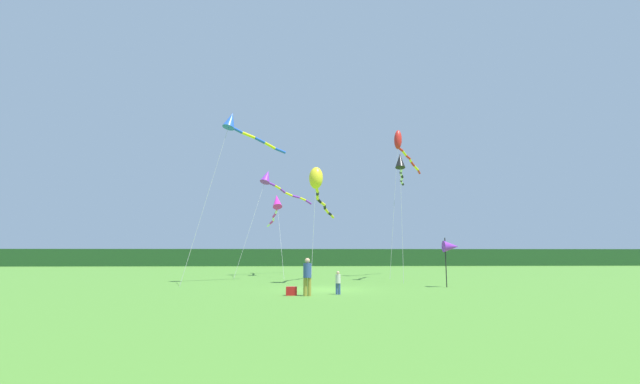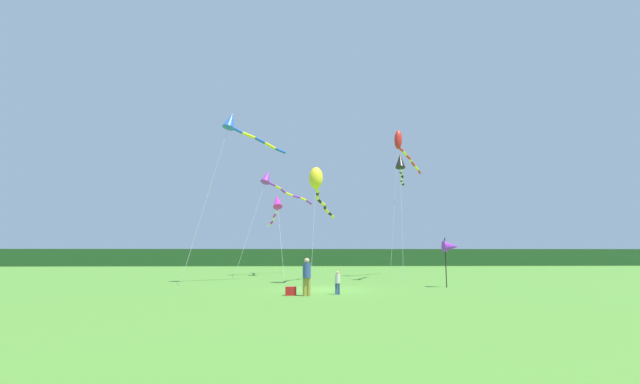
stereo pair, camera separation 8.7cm
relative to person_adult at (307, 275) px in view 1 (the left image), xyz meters
name	(u,v)px [view 1 (the left image)]	position (x,y,z in m)	size (l,w,h in m)	color
ground_plane	(325,290)	(1.03, 3.56, -0.99)	(120.00, 120.00, 0.00)	#4C842D
distant_treeline	(309,257)	(1.03, 48.56, 0.34)	(108.00, 3.75, 2.67)	#234C23
person_adult	(307,275)	(0.00, 0.00, 0.00)	(0.39, 0.39, 1.77)	olive
person_child	(338,281)	(1.52, 0.67, -0.36)	(0.25, 0.25, 1.13)	#334C8C
cooler_box	(291,291)	(-0.75, 0.31, -0.79)	(0.52, 0.30, 0.41)	red
banner_flag_pole	(451,247)	(8.67, 4.74, 1.39)	(0.90, 0.70, 2.93)	black
kite_blue	(236,124)	(-4.94, 8.64, 10.01)	(6.16, 5.56, 11.90)	#B2B2B2
kite_black	(400,164)	(7.17, 10.63, 7.69)	(1.67, 5.83, 9.51)	#B2B2B2
kite_red	(401,145)	(8.43, 15.55, 10.50)	(4.67, 6.81, 12.73)	#B2B2B2
kite_yellow	(317,183)	(0.79, 8.33, 5.80)	(2.33, 8.15, 7.86)	#B2B2B2
kite_purple	(272,180)	(-3.07, 18.57, 7.73)	(6.54, 8.83, 9.73)	#B2B2B2
kite_magenta	(276,204)	(-2.59, 18.10, 5.43)	(2.22, 9.44, 7.46)	#B2B2B2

